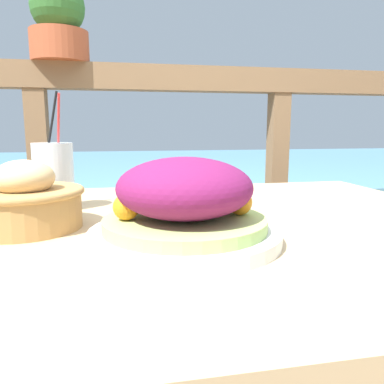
% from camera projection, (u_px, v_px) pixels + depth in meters
% --- Properties ---
extents(patio_table, '(1.09, 0.88, 0.71)m').
position_uv_depth(patio_table, '(213.00, 266.00, 0.73)').
color(patio_table, tan).
rests_on(patio_table, ground_plane).
extents(railing_fence, '(2.80, 0.08, 1.11)m').
position_uv_depth(railing_fence, '(165.00, 153.00, 1.42)').
color(railing_fence, brown).
rests_on(railing_fence, ground_plane).
extents(sea_backdrop, '(12.00, 4.00, 0.53)m').
position_uv_depth(sea_backdrop, '(137.00, 188.00, 3.93)').
color(sea_backdrop, '#568EA8').
rests_on(sea_backdrop, ground_plane).
extents(salad_plate, '(0.30, 0.30, 0.13)m').
position_uv_depth(salad_plate, '(185.00, 206.00, 0.57)').
color(salad_plate, silver).
rests_on(salad_plate, patio_table).
extents(drink_glass, '(0.08, 0.09, 0.25)m').
position_uv_depth(drink_glass, '(54.00, 176.00, 0.79)').
color(drink_glass, silver).
rests_on(drink_glass, patio_table).
extents(bread_basket, '(0.20, 0.20, 0.12)m').
position_uv_depth(bread_basket, '(25.00, 201.00, 0.65)').
color(bread_basket, '#AD7F47').
rests_on(bread_basket, patio_table).
extents(potted_plant, '(0.20, 0.20, 0.27)m').
position_uv_depth(potted_plant, '(58.00, 23.00, 1.28)').
color(potted_plant, '#A34C2D').
rests_on(potted_plant, railing_fence).
extents(fork, '(0.02, 0.18, 0.00)m').
position_uv_depth(fork, '(300.00, 232.00, 0.62)').
color(fork, silver).
rests_on(fork, patio_table).
extents(knife, '(0.04, 0.18, 0.00)m').
position_uv_depth(knife, '(339.00, 234.00, 0.61)').
color(knife, silver).
rests_on(knife, patio_table).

